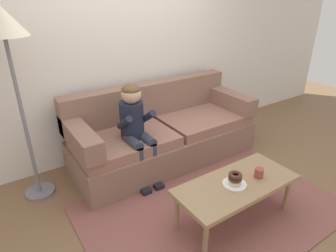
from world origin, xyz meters
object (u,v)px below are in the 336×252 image
Objects in this scene: donut at (235,182)px; mug at (259,173)px; coffee_table at (236,187)px; toy_controller at (241,169)px; floor_lamp at (5,37)px; person_child at (135,124)px; couch at (163,134)px.

mug is (0.27, -0.04, 0.01)m from donut.
coffee_table is 5.07× the size of toy_controller.
donut is at bearing -121.93° from toy_controller.
coffee_table is at bearing -120.87° from toy_controller.
floor_lamp reaches higher than donut.
mug reaches higher than donut.
couch is at bearing 23.22° from person_child.
mug is 2.50m from floor_lamp.
mug is 0.40× the size of toy_controller.
mug is at bearing -106.65° from toy_controller.
floor_lamp is (-2.11, 0.90, 1.59)m from toy_controller.
floor_lamp is at bearing 175.53° from couch.
floor_lamp is at bearing 162.37° from person_child.
mug reaches higher than toy_controller.
coffee_table is 0.61× the size of floor_lamp.
toy_controller is 0.12× the size of floor_lamp.
toy_controller is (0.68, 0.53, -0.35)m from coffee_table.
couch is 10.07× the size of toy_controller.
coffee_table is at bearing 167.90° from mug.
floor_lamp is (-1.49, 0.12, 1.28)m from couch.
floor_lamp is (-1.01, 0.32, 0.94)m from person_child.
donut is 0.53× the size of toy_controller.
person_child is at bearing 173.41° from toy_controller.
mug is at bearing -60.76° from person_child.
donut is (-0.04, -0.01, 0.08)m from coffee_table.
couch is 2.07× the size of person_child.
person_child reaches higher than mug.
person_child is at bearing -156.78° from couch.
coffee_table is at bearing -69.31° from person_child.
coffee_table reaches higher than toy_controller.
floor_lamp is (-1.66, 1.48, 1.15)m from mug.
donut reaches higher than toy_controller.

